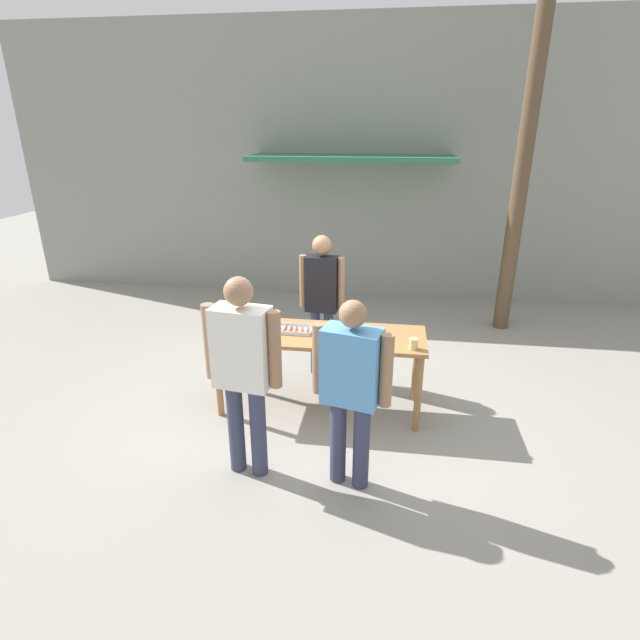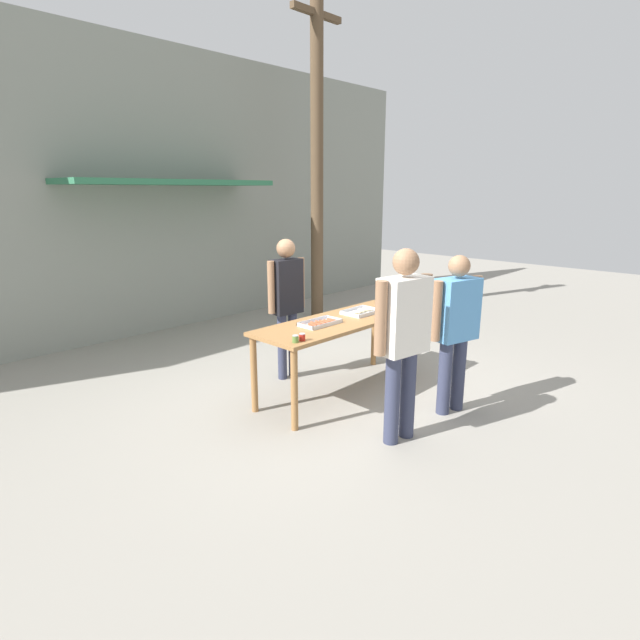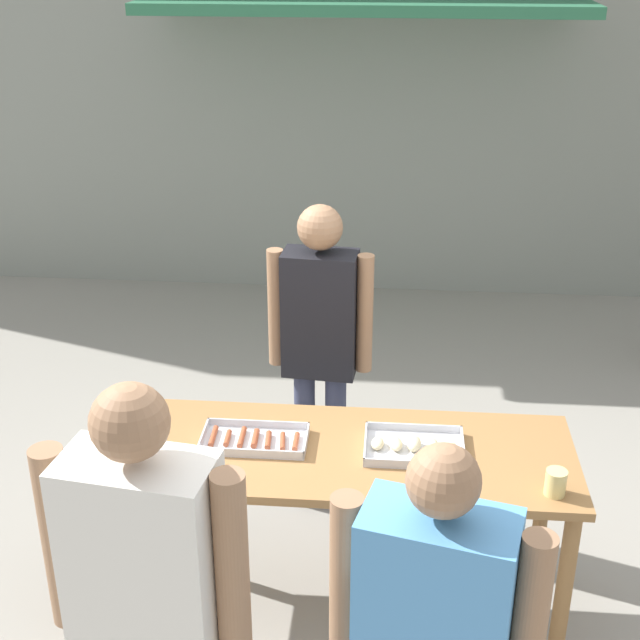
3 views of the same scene
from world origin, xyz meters
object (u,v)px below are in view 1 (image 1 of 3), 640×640
(condiment_jar_mustard, at_px, (223,335))
(person_server_behind_table, at_px, (322,293))
(utility_pole, at_px, (530,119))
(food_tray_sausages, at_px, (290,330))
(condiment_jar_ketchup, at_px, (231,336))
(beer_cup, at_px, (413,344))
(person_customer_with_cup, at_px, (351,381))
(food_tray_buns, at_px, (357,333))
(person_customer_holding_hotdog, at_px, (243,363))

(condiment_jar_mustard, bearing_deg, person_server_behind_table, 50.85)
(condiment_jar_mustard, distance_m, utility_pole, 4.92)
(condiment_jar_mustard, bearing_deg, food_tray_sausages, 24.15)
(condiment_jar_mustard, height_order, utility_pole, utility_pole)
(food_tray_sausages, relative_size, condiment_jar_ketchup, 6.45)
(beer_cup, distance_m, utility_pole, 3.86)
(person_customer_with_cup, relative_size, utility_pole, 0.29)
(condiment_jar_ketchup, xyz_separation_m, utility_pole, (3.27, 2.97, 2.04))
(person_customer_with_cup, bearing_deg, condiment_jar_ketchup, -21.45)
(food_tray_buns, bearing_deg, person_customer_with_cup, -88.12)
(food_tray_sausages, xyz_separation_m, food_tray_buns, (0.70, -0.00, 0.01))
(person_customer_holding_hotdog, height_order, utility_pole, utility_pole)
(person_server_behind_table, bearing_deg, food_tray_buns, -53.45)
(person_customer_holding_hotdog, bearing_deg, person_customer_with_cup, -173.56)
(condiment_jar_ketchup, height_order, person_server_behind_table, person_server_behind_table)
(condiment_jar_mustard, xyz_separation_m, condiment_jar_ketchup, (0.09, -0.00, 0.00))
(condiment_jar_ketchup, relative_size, person_customer_with_cup, 0.04)
(food_tray_sausages, height_order, person_server_behind_table, person_server_behind_table)
(utility_pole, bearing_deg, condiment_jar_mustard, -138.59)
(food_tray_buns, relative_size, utility_pole, 0.08)
(utility_pole, bearing_deg, person_server_behind_table, -142.69)
(person_customer_with_cup, bearing_deg, person_server_behind_table, -61.45)
(food_tray_buns, relative_size, person_server_behind_table, 0.25)
(condiment_jar_ketchup, relative_size, utility_pole, 0.01)
(food_tray_sausages, height_order, person_customer_with_cup, person_customer_with_cup)
(condiment_jar_mustard, height_order, person_customer_with_cup, person_customer_with_cup)
(food_tray_sausages, bearing_deg, beer_cup, -12.20)
(person_server_behind_table, height_order, person_customer_holding_hotdog, person_customer_holding_hotdog)
(food_tray_sausages, height_order, person_customer_holding_hotdog, person_customer_holding_hotdog)
(utility_pole, bearing_deg, food_tray_buns, -127.06)
(person_customer_holding_hotdog, bearing_deg, utility_pole, -118.38)
(food_tray_sausages, xyz_separation_m, person_server_behind_table, (0.23, 0.77, 0.16))
(condiment_jar_mustard, bearing_deg, food_tray_buns, 12.04)
(condiment_jar_ketchup, distance_m, person_customer_with_cup, 1.59)
(food_tray_buns, distance_m, condiment_jar_mustard, 1.37)
(condiment_jar_mustard, bearing_deg, person_customer_holding_hotdog, -61.56)
(person_customer_with_cup, height_order, utility_pole, utility_pole)
(condiment_jar_mustard, relative_size, person_server_behind_table, 0.04)
(condiment_jar_mustard, xyz_separation_m, person_customer_with_cup, (1.38, -0.92, 0.07))
(person_server_behind_table, xyz_separation_m, person_customer_with_cup, (0.51, -1.98, -0.07))
(person_customer_holding_hotdog, bearing_deg, condiment_jar_ketchup, -57.64)
(condiment_jar_mustard, bearing_deg, condiment_jar_ketchup, -2.00)
(beer_cup, xyz_separation_m, person_server_behind_table, (-1.04, 1.05, 0.12))
(condiment_jar_ketchup, distance_m, person_customer_holding_hotdog, 0.99)
(beer_cup, bearing_deg, person_server_behind_table, 134.69)
(food_tray_sausages, distance_m, utility_pole, 4.34)
(person_customer_holding_hotdog, relative_size, person_customer_with_cup, 1.08)
(condiment_jar_mustard, height_order, condiment_jar_ketchup, same)
(person_customer_holding_hotdog, distance_m, person_customer_with_cup, 0.90)
(condiment_jar_ketchup, bearing_deg, person_customer_with_cup, -35.45)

